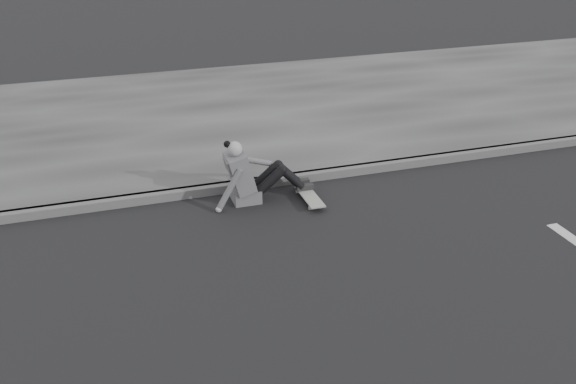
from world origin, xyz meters
The scene contains 5 objects.
ground centered at (0.00, 0.00, 0.00)m, with size 80.00×80.00×0.00m, color black.
curb centered at (0.00, 2.58, 0.06)m, with size 24.00×0.16×0.12m, color #4F4F4F.
sidewalk centered at (0.00, 5.60, 0.06)m, with size 24.00×6.00×0.12m, color #3B3B3B.
skateboard centered at (1.14, 1.97, 0.07)m, with size 0.20×0.78×0.09m.
seated_woman centered at (0.40, 2.21, 0.36)m, with size 1.38×0.46×0.88m.
Camera 1 is at (-1.47, -5.25, 3.85)m, focal length 40.00 mm.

